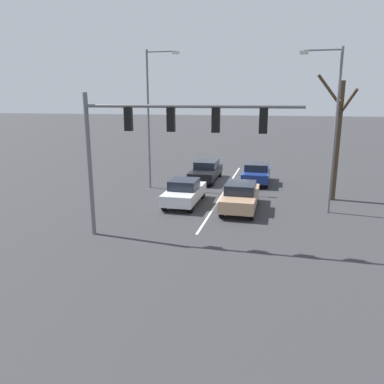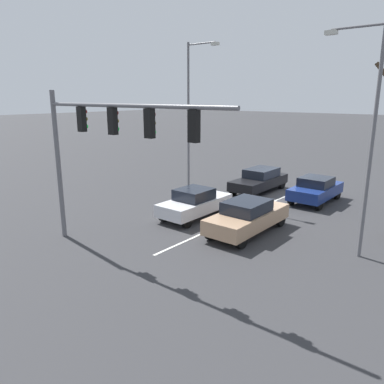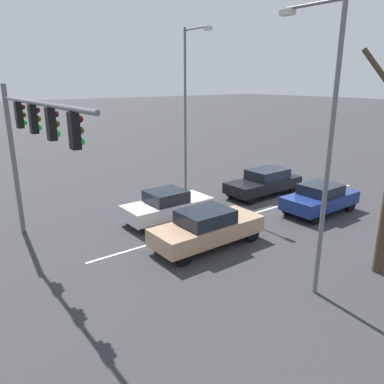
{
  "view_description": "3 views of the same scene",
  "coord_description": "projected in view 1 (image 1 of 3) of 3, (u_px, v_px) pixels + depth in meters",
  "views": [
    {
      "loc": [
        -3.56,
        27.4,
        6.05
      ],
      "look_at": [
        0.97,
        8.43,
        1.2
      ],
      "focal_mm": 35.0,
      "sensor_mm": 36.0,
      "label": 1
    },
    {
      "loc": [
        -9.81,
        21.18,
        6.08
      ],
      "look_at": [
        0.61,
        8.46,
        1.87
      ],
      "focal_mm": 35.0,
      "sensor_mm": 36.0,
      "label": 2
    },
    {
      "loc": [
        -12.23,
        15.98,
        6.47
      ],
      "look_at": [
        -0.32,
        6.9,
        1.97
      ],
      "focal_mm": 35.0,
      "sensor_mm": 36.0,
      "label": 3
    }
  ],
  "objects": [
    {
      "name": "car_tan_leftlane_front",
      "position": [
        241.0,
        196.0,
        20.95
      ],
      "size": [
        1.82,
        4.71,
        1.55
      ],
      "color": "tan",
      "rests_on": "ground_plane"
    },
    {
      "name": "car_silver_midlane_front",
      "position": [
        184.0,
        192.0,
        22.01
      ],
      "size": [
        1.78,
        4.26,
        1.5
      ],
      "color": "silver",
      "rests_on": "ground_plane"
    },
    {
      "name": "car_navy_leftlane_second",
      "position": [
        256.0,
        173.0,
        27.5
      ],
      "size": [
        1.88,
        4.15,
        1.5
      ],
      "color": "navy",
      "rests_on": "ground_plane"
    },
    {
      "name": "ground_plane",
      "position": [
        230.0,
        182.0,
        28.13
      ],
      "size": [
        240.0,
        240.0,
        0.0
      ],
      "primitive_type": "plane",
      "color": "#333335"
    },
    {
      "name": "street_lamp_right_shoulder",
      "position": [
        151.0,
        111.0,
        25.03
      ],
      "size": [
        2.25,
        0.24,
        9.17
      ],
      "color": "slate",
      "rests_on": "ground_plane"
    },
    {
      "name": "bare_tree_near",
      "position": [
        337.0,
        137.0,
        22.24
      ],
      "size": [
        2.2,
        1.43,
        7.47
      ],
      "color": "#423323",
      "rests_on": "ground_plane"
    },
    {
      "name": "street_lamp_left_shoulder",
      "position": [
        332.0,
        121.0,
        19.41
      ],
      "size": [
        2.13,
        0.24,
        8.6
      ],
      "color": "slate",
      "rests_on": "ground_plane"
    },
    {
      "name": "traffic_signal_gantry",
      "position": [
        157.0,
        133.0,
        15.47
      ],
      "size": [
        9.1,
        0.37,
        6.33
      ],
      "color": "slate",
      "rests_on": "ground_plane"
    },
    {
      "name": "car_black_midlane_second",
      "position": [
        206.0,
        170.0,
        28.44
      ],
      "size": [
        1.81,
        4.77,
        1.51
      ],
      "color": "black",
      "rests_on": "ground_plane"
    },
    {
      "name": "lane_stripe_left_divider",
      "position": [
        225.0,
        190.0,
        25.49
      ],
      "size": [
        0.12,
        17.58,
        0.01
      ],
      "primitive_type": "cube",
      "color": "silver",
      "rests_on": "ground_plane"
    }
  ]
}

